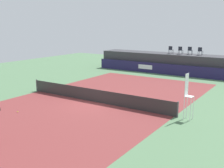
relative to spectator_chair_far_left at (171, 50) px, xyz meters
The scene contains 13 objects.
ground_plane 12.32m from the spectator_chair_far_left, 88.79° to the right, with size 48.00×48.00×0.00m, color #4C704C.
court_inner 15.26m from the spectator_chair_far_left, 89.03° to the right, with size 12.00×22.00×0.00m, color maroon.
sponsor_wall 2.60m from the spectator_chair_far_left, 80.88° to the right, with size 18.00×0.22×1.20m.
spectator_platform 1.64m from the spectator_chair_far_left, 47.88° to the left, with size 18.00×2.80×2.20m, color #38383D.
spectator_chair_far_left is the anchor object (origin of this frame).
spectator_chair_left 1.14m from the spectator_chair_far_left, ahead, with size 0.45×0.45×0.89m.
spectator_chair_center 2.17m from the spectator_chair_far_left, 10.83° to the left, with size 0.45×0.45×0.89m.
spectator_chair_right 3.33m from the spectator_chair_far_left, ahead, with size 0.46×0.46×0.89m.
umpire_chair 16.60m from the spectator_chair_far_left, 64.97° to the right, with size 0.48×0.48×2.76m.
tennis_net 15.18m from the spectator_chair_far_left, 89.03° to the right, with size 12.40×0.02×0.95m, color #2D2D2D.
net_post_near 16.30m from the spectator_chair_far_left, 111.60° to the right, with size 0.10×0.10×1.00m, color #4C4C51.
net_post_far 16.49m from the spectator_chair_far_left, 66.74° to the right, with size 0.10×0.10×1.00m, color #4C4C51.
tennis_ball 20.05m from the spectator_chair_far_left, 97.30° to the right, with size 0.07×0.07×0.07m, color #D8EA33.
Camera 1 is at (11.66, -15.58, 5.56)m, focal length 44.29 mm.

